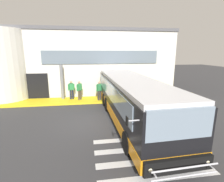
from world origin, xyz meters
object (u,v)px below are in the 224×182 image
at_px(bus_main_foreground, 131,100).
at_px(passenger_near_column, 71,88).
at_px(passenger_by_doorway, 79,89).
at_px(entry_support_column, 62,82).
at_px(passenger_at_curb_edge, 99,90).

xyz_separation_m(bus_main_foreground, passenger_near_column, (-4.09, 5.19, -0.22)).
distance_m(bus_main_foreground, passenger_by_doorway, 5.93).
height_order(entry_support_column, passenger_at_curb_edge, entry_support_column).
relative_size(entry_support_column, bus_main_foreground, 0.28).
height_order(entry_support_column, passenger_by_doorway, entry_support_column).
bearing_deg(passenger_near_column, passenger_by_doorway, -23.43).
height_order(passenger_by_doorway, passenger_at_curb_edge, same).
distance_m(entry_support_column, passenger_by_doorway, 1.73).
xyz_separation_m(bus_main_foreground, passenger_by_doorway, (-3.37, 4.87, -0.25)).
distance_m(passenger_near_column, passenger_by_doorway, 0.79).
height_order(entry_support_column, passenger_near_column, entry_support_column).
bearing_deg(bus_main_foreground, entry_support_column, 131.76).
bearing_deg(entry_support_column, bus_main_foreground, -48.24).
bearing_deg(passenger_near_column, passenger_at_curb_edge, -16.30).
xyz_separation_m(entry_support_column, passenger_at_curb_edge, (3.23, -0.99, -0.60)).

